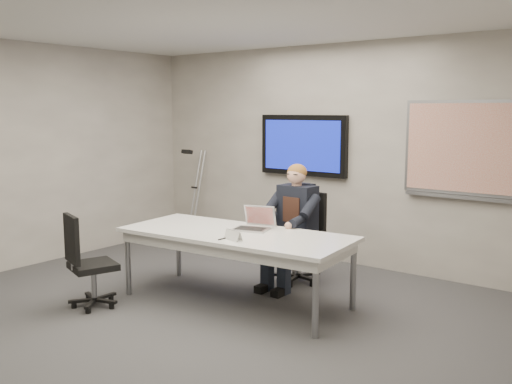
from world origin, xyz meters
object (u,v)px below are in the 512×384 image
Objects in this scene: conference_table at (236,240)px; office_chair_near at (90,278)px; laptop at (255,223)px; seated_person at (288,238)px; office_chair_far at (301,254)px.

conference_table is 1.51m from office_chair_near.
conference_table is 6.14× the size of laptop.
laptop is at bearing -94.43° from seated_person.
seated_person is at bearing -105.12° from office_chair_near.
office_chair_far is 0.34m from seated_person.
office_chair_near is at bearing -147.71° from laptop.
laptop is at bearing 69.10° from conference_table.
office_chair_far is at bearing 68.84° from laptop.
seated_person is (1.20, 1.77, 0.26)m from office_chair_near.
conference_table is 0.77m from seated_person.
conference_table is at bearing -87.86° from office_chair_far.
conference_table is at bearing -121.32° from laptop.
seated_person reaches higher than office_chair_near.
office_chair_near is (-1.06, -1.01, -0.35)m from conference_table.
conference_table is 1.79× the size of seated_person.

